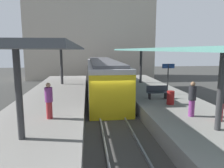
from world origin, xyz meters
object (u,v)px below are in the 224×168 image
(passenger_near_bench, at_px, (192,98))
(passenger_mid_platform, at_px, (220,103))
(platform_sign, at_px, (168,72))
(litter_bin, at_px, (171,98))
(platform_bench, at_px, (157,92))
(passenger_far_end, at_px, (49,100))
(commuter_train, at_px, (103,77))

(passenger_near_bench, relative_size, passenger_mid_platform, 1.04)
(platform_sign, height_order, litter_bin, platform_sign)
(litter_bin, bearing_deg, passenger_near_bench, -87.05)
(litter_bin, xyz_separation_m, passenger_near_bench, (0.12, -2.33, 0.49))
(litter_bin, height_order, passenger_mid_platform, passenger_mid_platform)
(passenger_near_bench, bearing_deg, passenger_mid_platform, -40.43)
(platform_bench, bearing_deg, passenger_far_end, -151.74)
(commuter_train, xyz_separation_m, platform_sign, (4.40, -4.38, 0.90))
(passenger_mid_platform, bearing_deg, platform_bench, 106.30)
(litter_bin, bearing_deg, passenger_far_end, -164.14)
(commuter_train, bearing_deg, passenger_near_bench, -69.46)
(platform_bench, height_order, passenger_near_bench, passenger_near_bench)
(platform_bench, height_order, platform_sign, platform_sign)
(passenger_far_end, bearing_deg, commuter_train, 70.79)
(platform_bench, relative_size, platform_sign, 0.63)
(platform_sign, distance_m, litter_bin, 3.27)
(litter_bin, xyz_separation_m, passenger_mid_platform, (1.06, -3.13, 0.45))
(platform_bench, height_order, passenger_far_end, passenger_far_end)
(litter_bin, bearing_deg, platform_sign, 72.30)
(commuter_train, relative_size, passenger_mid_platform, 9.05)
(commuter_train, relative_size, passenger_near_bench, 8.73)
(litter_bin, xyz_separation_m, passenger_far_end, (-6.68, -1.90, 0.49))
(commuter_train, height_order, passenger_mid_platform, commuter_train)
(litter_bin, distance_m, passenger_far_end, 6.96)
(platform_bench, relative_size, passenger_near_bench, 0.82)
(commuter_train, xyz_separation_m, platform_bench, (3.17, -5.75, -0.26))
(passenger_near_bench, height_order, passenger_mid_platform, passenger_near_bench)
(commuter_train, height_order, passenger_near_bench, commuter_train)
(passenger_mid_platform, bearing_deg, passenger_far_end, 170.92)
(passenger_mid_platform, bearing_deg, platform_sign, 91.26)
(passenger_mid_platform, xyz_separation_m, passenger_far_end, (-7.73, 1.24, 0.03))
(commuter_train, relative_size, litter_bin, 18.64)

